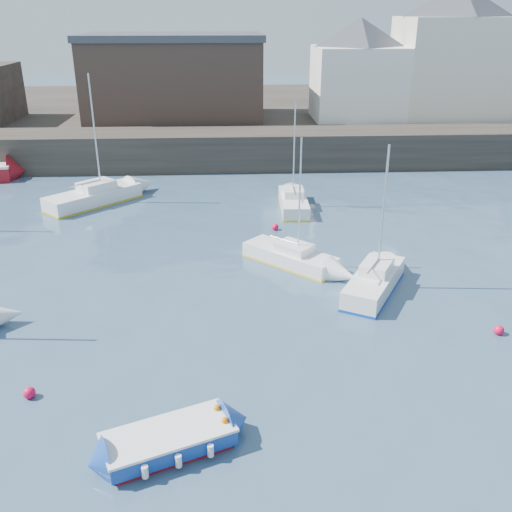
{
  "coord_description": "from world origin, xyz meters",
  "views": [
    {
      "loc": [
        -1.31,
        -13.02,
        12.33
      ],
      "look_at": [
        0.0,
        12.0,
        1.5
      ],
      "focal_mm": 40.0,
      "sensor_mm": 36.0,
      "label": 1
    }
  ],
  "objects_px": {
    "sailboat_b": "(290,256)",
    "sailboat_f": "(293,202)",
    "blue_dinghy": "(169,440)",
    "buoy_mid": "(498,334)",
    "buoy_far": "(275,230)",
    "sailboat_c": "(374,281)",
    "sailboat_h": "(94,196)",
    "buoy_near": "(30,397)"
  },
  "relations": [
    {
      "from": "sailboat_b",
      "to": "sailboat_f",
      "type": "height_order",
      "value": "sailboat_f"
    },
    {
      "from": "blue_dinghy",
      "to": "sailboat_b",
      "type": "height_order",
      "value": "sailboat_b"
    },
    {
      "from": "blue_dinghy",
      "to": "sailboat_f",
      "type": "relative_size",
      "value": 0.61
    },
    {
      "from": "buoy_mid",
      "to": "buoy_far",
      "type": "xyz_separation_m",
      "value": [
        -8.22,
        12.63,
        0.0
      ]
    },
    {
      "from": "sailboat_f",
      "to": "blue_dinghy",
      "type": "bearing_deg",
      "value": -105.59
    },
    {
      "from": "blue_dinghy",
      "to": "sailboat_b",
      "type": "xyz_separation_m",
      "value": [
        5.16,
        13.66,
        0.03
      ]
    },
    {
      "from": "sailboat_c",
      "to": "buoy_far",
      "type": "xyz_separation_m",
      "value": [
        -3.99,
        8.5,
        -0.53
      ]
    },
    {
      "from": "sailboat_f",
      "to": "buoy_mid",
      "type": "xyz_separation_m",
      "value": [
        6.66,
        -16.6,
        -0.49
      ]
    },
    {
      "from": "blue_dinghy",
      "to": "buoy_far",
      "type": "relative_size",
      "value": 10.33
    },
    {
      "from": "sailboat_c",
      "to": "sailboat_h",
      "type": "relative_size",
      "value": 0.8
    },
    {
      "from": "sailboat_b",
      "to": "buoy_far",
      "type": "bearing_deg",
      "value": 94.14
    },
    {
      "from": "sailboat_c",
      "to": "sailboat_b",
      "type": "bearing_deg",
      "value": 136.87
    },
    {
      "from": "buoy_near",
      "to": "buoy_far",
      "type": "relative_size",
      "value": 1.03
    },
    {
      "from": "sailboat_f",
      "to": "sailboat_h",
      "type": "bearing_deg",
      "value": 172.9
    },
    {
      "from": "buoy_near",
      "to": "sailboat_b",
      "type": "bearing_deg",
      "value": 46.56
    },
    {
      "from": "buoy_mid",
      "to": "buoy_far",
      "type": "height_order",
      "value": "buoy_mid"
    },
    {
      "from": "blue_dinghy",
      "to": "buoy_near",
      "type": "relative_size",
      "value": 10.04
    },
    {
      "from": "buoy_near",
      "to": "buoy_mid",
      "type": "distance_m",
      "value": 18.36
    },
    {
      "from": "sailboat_b",
      "to": "buoy_far",
      "type": "height_order",
      "value": "sailboat_b"
    },
    {
      "from": "blue_dinghy",
      "to": "buoy_near",
      "type": "xyz_separation_m",
      "value": [
        -5.06,
        2.87,
        -0.42
      ]
    },
    {
      "from": "blue_dinghy",
      "to": "sailboat_f",
      "type": "height_order",
      "value": "sailboat_f"
    },
    {
      "from": "sailboat_c",
      "to": "buoy_mid",
      "type": "xyz_separation_m",
      "value": [
        4.23,
        -4.12,
        -0.53
      ]
    },
    {
      "from": "sailboat_h",
      "to": "buoy_near",
      "type": "bearing_deg",
      "value": -84.16
    },
    {
      "from": "sailboat_b",
      "to": "sailboat_c",
      "type": "xyz_separation_m",
      "value": [
        3.62,
        -3.4,
        0.09
      ]
    },
    {
      "from": "sailboat_c",
      "to": "sailboat_h",
      "type": "distance_m",
      "value": 21.41
    },
    {
      "from": "buoy_near",
      "to": "buoy_far",
      "type": "xyz_separation_m",
      "value": [
        9.85,
        15.9,
        0.0
      ]
    },
    {
      "from": "blue_dinghy",
      "to": "sailboat_f",
      "type": "bearing_deg",
      "value": 74.41
    },
    {
      "from": "blue_dinghy",
      "to": "buoy_near",
      "type": "height_order",
      "value": "blue_dinghy"
    },
    {
      "from": "sailboat_h",
      "to": "blue_dinghy",
      "type": "bearing_deg",
      "value": -73.44
    },
    {
      "from": "sailboat_h",
      "to": "sailboat_b",
      "type": "bearing_deg",
      "value": -40.94
    },
    {
      "from": "sailboat_c",
      "to": "buoy_near",
      "type": "relative_size",
      "value": 16.36
    },
    {
      "from": "buoy_mid",
      "to": "sailboat_h",
      "type": "bearing_deg",
      "value": 137.94
    },
    {
      "from": "buoy_near",
      "to": "buoy_mid",
      "type": "relative_size",
      "value": 1.02
    },
    {
      "from": "sailboat_h",
      "to": "buoy_mid",
      "type": "relative_size",
      "value": 20.67
    },
    {
      "from": "sailboat_c",
      "to": "sailboat_f",
      "type": "distance_m",
      "value": 12.71
    },
    {
      "from": "buoy_mid",
      "to": "buoy_far",
      "type": "distance_m",
      "value": 15.07
    },
    {
      "from": "sailboat_f",
      "to": "buoy_near",
      "type": "xyz_separation_m",
      "value": [
        -11.41,
        -19.87,
        -0.49
      ]
    },
    {
      "from": "buoy_near",
      "to": "buoy_far",
      "type": "height_order",
      "value": "buoy_near"
    },
    {
      "from": "sailboat_c",
      "to": "buoy_mid",
      "type": "relative_size",
      "value": 16.64
    },
    {
      "from": "sailboat_b",
      "to": "buoy_near",
      "type": "relative_size",
      "value": 15.92
    },
    {
      "from": "sailboat_b",
      "to": "buoy_mid",
      "type": "height_order",
      "value": "sailboat_b"
    },
    {
      "from": "buoy_far",
      "to": "sailboat_b",
      "type": "bearing_deg",
      "value": -85.86
    }
  ]
}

